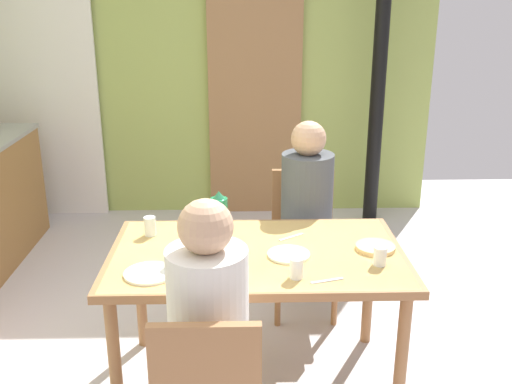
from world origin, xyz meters
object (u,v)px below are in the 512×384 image
object	(u,v)px
water_bottle_green_near	(219,224)
water_bottle_green_far	(193,231)
dining_table	(257,266)
chair_far_diner	(303,232)
person_far_diner	(307,196)
person_near_diner	(208,310)

from	to	relation	value
water_bottle_green_near	water_bottle_green_far	distance (m)	0.13
water_bottle_green_near	water_bottle_green_far	size ratio (longest dim) A/B	1.14
dining_table	chair_far_diner	world-z (taller)	chair_far_diner
water_bottle_green_near	person_far_diner	bearing A→B (deg)	52.94
person_near_diner	person_far_diner	world-z (taller)	same
chair_far_diner	water_bottle_green_far	xyz separation A→B (m)	(-0.60, -0.81, 0.35)
person_near_diner	water_bottle_green_far	distance (m)	0.60
dining_table	water_bottle_green_far	bearing A→B (deg)	-172.20
person_near_diner	chair_far_diner	bearing A→B (deg)	70.06
dining_table	chair_far_diner	distance (m)	0.84
water_bottle_green_near	dining_table	bearing A→B (deg)	3.31
chair_far_diner	person_far_diner	size ratio (longest dim) A/B	1.13
person_far_diner	water_bottle_green_far	bearing A→B (deg)	47.99
person_near_diner	dining_table	bearing A→B (deg)	72.56
person_near_diner	water_bottle_green_near	size ratio (longest dim) A/B	2.48
chair_far_diner	person_near_diner	xyz separation A→B (m)	(-0.51, -1.40, 0.28)
dining_table	chair_far_diner	xyz separation A→B (m)	(0.31, 0.77, -0.15)
chair_far_diner	person_near_diner	size ratio (longest dim) A/B	1.13
person_near_diner	water_bottle_green_near	distance (m)	0.63
person_far_diner	water_bottle_green_near	distance (m)	0.81
dining_table	water_bottle_green_far	world-z (taller)	water_bottle_green_far
water_bottle_green_near	water_bottle_green_far	world-z (taller)	water_bottle_green_near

